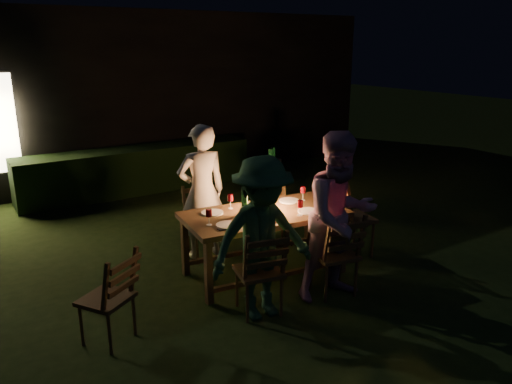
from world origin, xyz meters
TOP-DOWN VIEW (x-y plane):
  - garden_envelope at (-0.01, 6.15)m, footprint 40.00×40.00m
  - dining_table at (-0.45, -0.35)m, footprint 1.92×1.10m
  - chair_near_left at (-0.98, -1.06)m, footprint 0.52×0.55m
  - chair_near_right at (-0.08, -1.16)m, footprint 0.52×0.54m
  - chair_far_left at (-0.82, 0.47)m, footprint 0.45×0.48m
  - chair_far_right at (0.18, 0.36)m, footprint 0.52×0.55m
  - chair_end at (0.77, -0.47)m, footprint 0.58×0.55m
  - chair_spare at (-2.39, -0.76)m, footprint 0.58×0.59m
  - person_house_side at (-0.81, 0.52)m, footprint 0.65×0.47m
  - person_opp_right at (-0.09, -1.21)m, footprint 0.93×0.76m
  - person_opp_left at (-0.98, -1.11)m, footprint 1.10×0.71m
  - lantern at (-0.39, -0.30)m, footprint 0.16×0.16m
  - plate_far_left at (-0.97, -0.07)m, footprint 0.25×0.25m
  - plate_near_left at (-1.02, -0.51)m, footprint 0.25×0.25m
  - plate_far_right at (0.02, -0.17)m, footprint 0.25×0.25m
  - plate_near_right at (-0.02, -0.61)m, footprint 0.25×0.25m
  - wineglass_a at (-0.72, -0.04)m, footprint 0.06×0.06m
  - wineglass_b at (-1.18, -0.39)m, footprint 0.06×0.06m
  - wineglass_c at (-0.18, -0.66)m, footprint 0.06×0.06m
  - wineglass_d at (0.19, -0.23)m, footprint 0.06×0.06m
  - wineglass_e at (-0.58, -0.63)m, footprint 0.06×0.06m
  - bottle_table at (-0.70, -0.32)m, footprint 0.07×0.07m
  - napkin_left at (-0.63, -0.65)m, footprint 0.18×0.14m
  - napkin_right at (0.07, -0.70)m, footprint 0.18×0.14m
  - phone at (-1.10, -0.58)m, footprint 0.14×0.07m
  - side_table at (0.80, 1.35)m, footprint 0.50×0.50m
  - ice_bucket at (0.80, 1.35)m, footprint 0.30×0.30m
  - bottle_bucket_a at (0.75, 1.31)m, footprint 0.07×0.07m
  - bottle_bucket_b at (0.85, 1.39)m, footprint 0.07×0.07m

SIDE VIEW (x-z plane):
  - chair_spare at x=-2.39m, z-range -0.18..0.74m
  - chair_far_left at x=-0.82m, z-range -0.18..0.75m
  - chair_near_left at x=-0.98m, z-range -0.19..0.78m
  - chair_far_right at x=0.18m, z-range -0.19..0.78m
  - chair_near_right at x=-0.08m, z-range -0.19..0.79m
  - chair_end at x=0.77m, z-range -0.21..0.86m
  - side_table at x=0.80m, z-range 0.26..0.93m
  - dining_table at x=-0.45m, z-range 0.31..1.07m
  - phone at x=-1.10m, z-range 0.76..0.77m
  - napkin_left at x=-0.63m, z-range 0.76..0.78m
  - napkin_right at x=0.07m, z-range 0.76..0.78m
  - plate_far_left at x=-0.97m, z-range 0.76..0.78m
  - plate_near_left at x=-1.02m, z-range 0.76..0.78m
  - plate_far_right at x=0.02m, z-range 0.76..0.78m
  - plate_near_right at x=-0.02m, z-range 0.76..0.78m
  - ice_bucket at x=0.80m, z-range 0.67..0.89m
  - person_opp_left at x=-0.98m, z-range 0.00..1.62m
  - bottle_bucket_a at x=0.75m, z-range 0.67..0.99m
  - bottle_bucket_b at x=0.85m, z-range 0.67..0.99m
  - person_house_side at x=-0.81m, z-range 0.00..1.69m
  - wineglass_a at x=-0.72m, z-range 0.76..0.94m
  - wineglass_b at x=-1.18m, z-range 0.76..0.94m
  - wineglass_c at x=-0.18m, z-range 0.76..0.94m
  - wineglass_d at x=0.19m, z-range 0.76..0.94m
  - wineglass_e at x=-0.58m, z-range 0.76..0.94m
  - person_opp_right at x=-0.09m, z-range 0.00..1.78m
  - bottle_table at x=-0.70m, z-range 0.76..1.04m
  - lantern at x=-0.39m, z-range 0.75..1.10m
  - garden_envelope at x=-0.01m, z-range -0.02..3.18m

